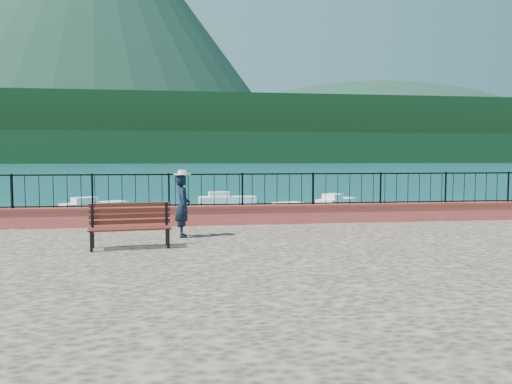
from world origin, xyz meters
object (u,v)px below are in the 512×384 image
object	(u,v)px
boat_0	(35,234)
boat_2	(298,209)
boat_3	(94,203)
person	(183,206)
boat_1	(345,223)
boat_5	(336,199)
park_bench	(130,235)
boat_4	(227,197)

from	to	relation	value
boat_0	boat_2	distance (m)	13.98
boat_0	boat_3	bearing A→B (deg)	91.34
person	boat_1	distance (m)	10.52
boat_5	boat_2	bearing A→B (deg)	-166.02
boat_1	boat_2	bearing A→B (deg)	128.38
boat_5	park_bench	bearing A→B (deg)	-160.31
park_bench	boat_3	distance (m)	21.43
boat_1	boat_4	bearing A→B (deg)	137.01
boat_0	boat_3	distance (m)	12.95
boat_1	boat_5	bearing A→B (deg)	107.44
park_bench	boat_2	bearing A→B (deg)	58.21
boat_0	boat_2	size ratio (longest dim) A/B	1.01
boat_0	boat_3	world-z (taller)	same
boat_2	park_bench	bearing A→B (deg)	-134.00
boat_3	boat_5	bearing A→B (deg)	-29.87
person	boat_3	world-z (taller)	person
park_bench	boat_4	bearing A→B (deg)	73.91
park_bench	boat_1	distance (m)	12.27
boat_2	boat_3	distance (m)	13.03
park_bench	person	world-z (taller)	person
person	boat_5	bearing A→B (deg)	-32.52
person	boat_3	xyz separation A→B (m)	(-5.57, 19.53, -1.60)
person	boat_0	world-z (taller)	person
boat_1	boat_2	size ratio (longest dim) A/B	0.76
person	boat_5	distance (m)	22.85
boat_3	boat_4	size ratio (longest dim) A/B	0.98
boat_1	boat_3	world-z (taller)	same
person	boat_5	world-z (taller)	person
boat_0	boat_5	world-z (taller)	same
boat_2	boat_5	world-z (taller)	same
person	boat_4	bearing A→B (deg)	-13.06
boat_2	boat_5	size ratio (longest dim) A/B	1.30
person	boat_0	size ratio (longest dim) A/B	0.37
boat_2	boat_5	bearing A→B (deg)	37.85
person	boat_5	xyz separation A→B (m)	(10.40, 20.29, -1.60)
boat_0	boat_2	xyz separation A→B (m)	(11.76, 7.57, 0.00)
boat_0	boat_4	world-z (taller)	same
boat_0	boat_1	size ratio (longest dim) A/B	1.33
boat_3	boat_4	distance (m)	9.39
boat_4	boat_5	world-z (taller)	same
person	boat_1	xyz separation A→B (m)	(6.88, 7.80, -1.60)
boat_0	boat_2	bearing A→B (deg)	33.60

